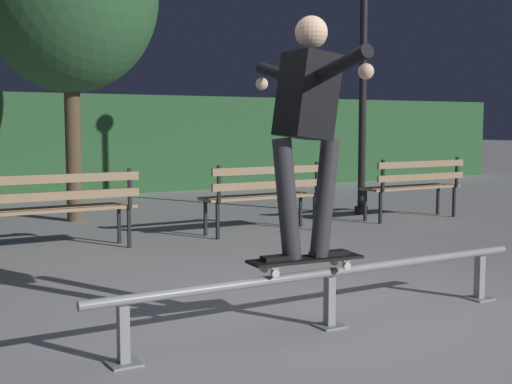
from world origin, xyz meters
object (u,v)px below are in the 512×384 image
object	(u,v)px
skateboard	(306,260)
park_bench_rightmost	(415,182)
park_bench_right_center	(265,191)
skateboarder	(307,116)
grind_rail	(330,282)
lamp_post_right	(363,48)
park_bench_left_center	(62,202)

from	to	relation	value
skateboard	park_bench_rightmost	xyz separation A→B (m)	(4.43, 3.64, 0.06)
park_bench_right_center	skateboarder	bearing A→B (deg)	-117.78
skateboarder	park_bench_right_center	size ratio (longest dim) A/B	0.97
skateboard	park_bench_right_center	distance (m)	4.11
park_bench_rightmost	skateboard	bearing A→B (deg)	-140.60
grind_rail	park_bench_right_center	distance (m)	4.03
park_bench_right_center	lamp_post_right	distance (m)	3.08
skateboarder	park_bench_left_center	world-z (taller)	skateboarder
grind_rail	skateboard	size ratio (longest dim) A/B	4.29
park_bench_right_center	park_bench_rightmost	world-z (taller)	same
skateboard	park_bench_left_center	distance (m)	3.68
park_bench_right_center	grind_rail	bearing A→B (deg)	-115.32
park_bench_left_center	skateboard	bearing A→B (deg)	-80.78
park_bench_left_center	skateboarder	bearing A→B (deg)	-80.73
grind_rail	skateboarder	world-z (taller)	skateboarder
grind_rail	skateboard	xyz separation A→B (m)	(-0.20, -0.00, 0.17)
park_bench_left_center	park_bench_right_center	size ratio (longest dim) A/B	1.00
park_bench_right_center	park_bench_rightmost	bearing A→B (deg)	0.00
lamp_post_right	grind_rail	bearing A→B (deg)	-131.36
skateboarder	park_bench_right_center	bearing A→B (deg)	62.22
park_bench_right_center	skateboard	bearing A→B (deg)	-117.82
park_bench_left_center	lamp_post_right	size ratio (longest dim) A/B	0.41
park_bench_right_center	park_bench_rightmost	distance (m)	2.51
skateboarder	park_bench_rightmost	xyz separation A→B (m)	(4.42, 3.64, -0.87)
grind_rail	park_bench_left_center	size ratio (longest dim) A/B	2.13
lamp_post_right	park_bench_left_center	bearing A→B (deg)	-169.81
skateboard	skateboarder	xyz separation A→B (m)	(0.00, -0.00, 0.94)
lamp_post_right	park_bench_right_center	bearing A→B (deg)	-159.10
grind_rail	park_bench_left_center	bearing A→B (deg)	102.24
park_bench_left_center	park_bench_rightmost	world-z (taller)	same
skateboarder	park_bench_left_center	bearing A→B (deg)	99.27
grind_rail	lamp_post_right	bearing A→B (deg)	48.64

